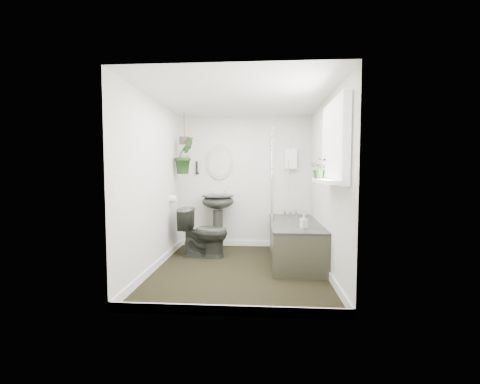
{
  "coord_description": "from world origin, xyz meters",
  "views": [
    {
      "loc": [
        0.3,
        -4.27,
        1.35
      ],
      "look_at": [
        0.0,
        0.15,
        1.05
      ],
      "focal_mm": 24.0,
      "sensor_mm": 36.0,
      "label": 1
    }
  ],
  "objects": [
    {
      "name": "wall_right",
      "position": [
        1.16,
        0.0,
        1.15
      ],
      "size": [
        0.02,
        2.8,
        2.3
      ],
      "primitive_type": "cube",
      "color": "white",
      "rests_on": "ground"
    },
    {
      "name": "window_sill",
      "position": [
        1.02,
        -0.7,
        1.23
      ],
      "size": [
        0.18,
        1.0,
        0.04
      ],
      "primitive_type": "cube",
      "color": "white",
      "rests_on": "wall_right"
    },
    {
      "name": "wall_left",
      "position": [
        -1.16,
        0.0,
        1.15
      ],
      "size": [
        0.02,
        2.8,
        2.3
      ],
      "primitive_type": "cube",
      "color": "white",
      "rests_on": "ground"
    },
    {
      "name": "hanging_plant",
      "position": [
        -0.97,
        0.95,
        1.59
      ],
      "size": [
        0.43,
        0.43,
        0.61
      ],
      "primitive_type": "imported",
      "rotation": [
        0.0,
        0.0,
        0.8
      ],
      "color": "black",
      "rests_on": "ceiling"
    },
    {
      "name": "bath_screen",
      "position": [
        0.47,
        0.99,
        1.28
      ],
      "size": [
        0.04,
        0.72,
        1.4
      ],
      "primitive_type": null,
      "color": "silver",
      "rests_on": "bathtub"
    },
    {
      "name": "skirting",
      "position": [
        0.0,
        0.0,
        0.05
      ],
      "size": [
        2.3,
        2.8,
        0.1
      ],
      "primitive_type": "cube",
      "color": "white",
      "rests_on": "floor"
    },
    {
      "name": "wall_back",
      "position": [
        0.0,
        1.41,
        1.15
      ],
      "size": [
        2.3,
        0.02,
        2.3
      ],
      "primitive_type": "cube",
      "color": "white",
      "rests_on": "ground"
    },
    {
      "name": "ceiling",
      "position": [
        0.0,
        0.0,
        2.31
      ],
      "size": [
        2.3,
        2.8,
        0.02
      ],
      "primitive_type": "cube",
      "color": "white",
      "rests_on": "ground"
    },
    {
      "name": "sill_plant",
      "position": [
        0.99,
        -0.4,
        1.37
      ],
      "size": [
        0.26,
        0.24,
        0.24
      ],
      "primitive_type": "imported",
      "rotation": [
        0.0,
        0.0,
        -0.27
      ],
      "color": "black",
      "rests_on": "window_sill"
    },
    {
      "name": "hanging_pot",
      "position": [
        -0.97,
        0.95,
        1.84
      ],
      "size": [
        0.16,
        0.16,
        0.12
      ],
      "primitive_type": "cylinder",
      "color": "#3D3223",
      "rests_on": "ceiling"
    },
    {
      "name": "wall_sconce",
      "position": [
        -0.85,
        1.36,
        1.4
      ],
      "size": [
        0.04,
        0.04,
        0.22
      ],
      "primitive_type": "cylinder",
      "color": "black",
      "rests_on": "wall_back"
    },
    {
      "name": "floor",
      "position": [
        0.0,
        0.0,
        -0.01
      ],
      "size": [
        2.3,
        2.8,
        0.02
      ],
      "primitive_type": "cube",
      "color": "black",
      "rests_on": "ground"
    },
    {
      "name": "shower_box",
      "position": [
        0.8,
        1.34,
        1.55
      ],
      "size": [
        0.2,
        0.1,
        0.35
      ],
      "primitive_type": "cube",
      "color": "white",
      "rests_on": "wall_back"
    },
    {
      "name": "toilet",
      "position": [
        -0.6,
        0.65,
        0.38
      ],
      "size": [
        0.79,
        0.5,
        0.76
      ],
      "primitive_type": "imported",
      "rotation": [
        0.0,
        0.0,
        1.47
      ],
      "color": "#262924",
      "rests_on": "floor"
    },
    {
      "name": "wall_front",
      "position": [
        0.0,
        -1.41,
        1.15
      ],
      "size": [
        2.3,
        0.02,
        2.3
      ],
      "primitive_type": "cube",
      "color": "white",
      "rests_on": "ground"
    },
    {
      "name": "bathtub",
      "position": [
        0.8,
        0.5,
        0.29
      ],
      "size": [
        0.72,
        1.72,
        0.58
      ],
      "primitive_type": null,
      "color": "#262924",
      "rests_on": "floor"
    },
    {
      "name": "pedestal_sink",
      "position": [
        -0.45,
        1.17,
        0.47
      ],
      "size": [
        0.57,
        0.5,
        0.94
      ],
      "primitive_type": null,
      "rotation": [
        0.0,
        0.0,
        0.05
      ],
      "color": "#262924",
      "rests_on": "floor"
    },
    {
      "name": "oval_mirror",
      "position": [
        -0.45,
        1.37,
        1.5
      ],
      "size": [
        0.46,
        0.03,
        0.62
      ],
      "primitive_type": "ellipsoid",
      "color": "#B8AE95",
      "rests_on": "wall_back"
    },
    {
      "name": "toilet_roll_holder",
      "position": [
        -1.1,
        0.7,
        0.9
      ],
      "size": [
        0.11,
        0.11,
        0.11
      ],
      "primitive_type": "cylinder",
      "rotation": [
        0.0,
        1.57,
        0.0
      ],
      "color": "white",
      "rests_on": "wall_left"
    },
    {
      "name": "window_recess",
      "position": [
        1.09,
        -0.7,
        1.65
      ],
      "size": [
        0.08,
        1.0,
        0.9
      ],
      "primitive_type": "cube",
      "color": "white",
      "rests_on": "wall_right"
    },
    {
      "name": "soap_bottle",
      "position": [
        0.87,
        0.04,
        0.67
      ],
      "size": [
        0.11,
        0.11,
        0.18
      ],
      "primitive_type": "imported",
      "rotation": [
        0.0,
        0.0,
        0.42
      ],
      "color": "black",
      "rests_on": "bathtub"
    },
    {
      "name": "window_blinds",
      "position": [
        1.04,
        -0.7,
        1.65
      ],
      "size": [
        0.01,
        0.86,
        0.76
      ],
      "primitive_type": "cube",
      "color": "white",
      "rests_on": "wall_right"
    }
  ]
}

